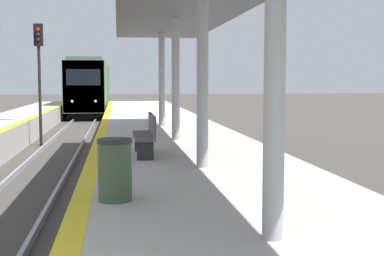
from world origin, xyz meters
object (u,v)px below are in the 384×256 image
object	(u,v)px
train	(91,87)
signal_far	(39,62)
bench	(147,134)
trash_bin	(115,170)

from	to	relation	value
train	signal_far	world-z (taller)	signal_far
bench	signal_far	bearing A→B (deg)	109.49
train	trash_bin	bearing A→B (deg)	-86.80
train	trash_bin	xyz separation A→B (m)	(2.12, -37.93, -0.69)
train	trash_bin	distance (m)	38.00
trash_bin	train	bearing A→B (deg)	93.20
train	bench	world-z (taller)	train
train	signal_far	xyz separation A→B (m)	(-0.98, -22.80, 1.29)
signal_far	bench	distance (m)	11.51
train	bench	size ratio (longest dim) A/B	11.60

